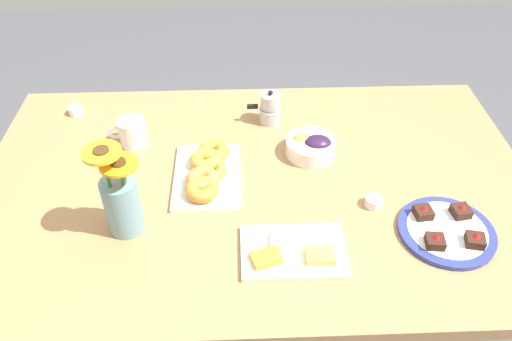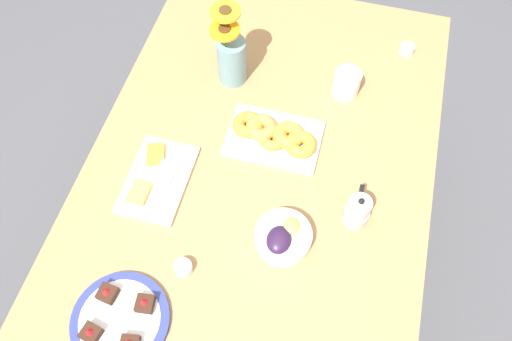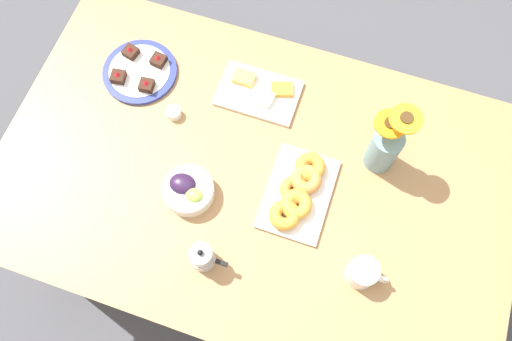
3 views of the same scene
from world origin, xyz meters
TOP-DOWN VIEW (x-y plane):
  - ground_plane at (0.00, 0.00)m, footprint 6.00×6.00m
  - dining_table at (0.00, 0.00)m, footprint 1.60×1.00m
  - coffee_mug at (0.38, -0.19)m, footprint 0.12×0.08m
  - grape_bowl at (-0.17, -0.12)m, footprint 0.15×0.15m
  - cheese_platter at (-0.08, 0.27)m, footprint 0.26×0.17m
  - croissant_platter at (0.14, -0.02)m, footprint 0.19×0.29m
  - jam_cup_berry at (-0.32, 0.11)m, footprint 0.05×0.05m
  - dessert_plate at (-0.48, 0.22)m, footprint 0.25×0.25m
  - flower_vase at (0.34, 0.17)m, footprint 0.12×0.11m
  - moka_pot at (-0.06, -0.30)m, footprint 0.11×0.07m

SIDE VIEW (x-z plane):
  - ground_plane at x=0.00m, z-range 0.00..0.00m
  - dining_table at x=0.00m, z-range 0.28..1.02m
  - dessert_plate at x=-0.48m, z-range 0.72..0.78m
  - cheese_platter at x=-0.08m, z-range 0.73..0.77m
  - jam_cup_berry at x=-0.32m, z-range 0.74..0.77m
  - croissant_platter at x=0.14m, z-range 0.74..0.79m
  - grape_bowl at x=-0.17m, z-range 0.74..0.80m
  - coffee_mug at x=0.38m, z-range 0.74..0.83m
  - moka_pot at x=-0.06m, z-range 0.73..0.85m
  - flower_vase at x=0.34m, z-range 0.70..0.97m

